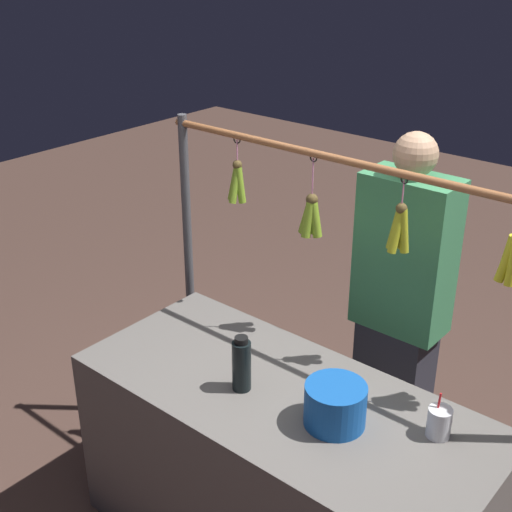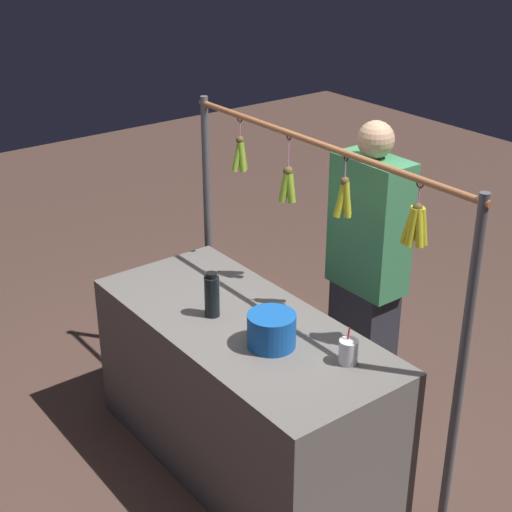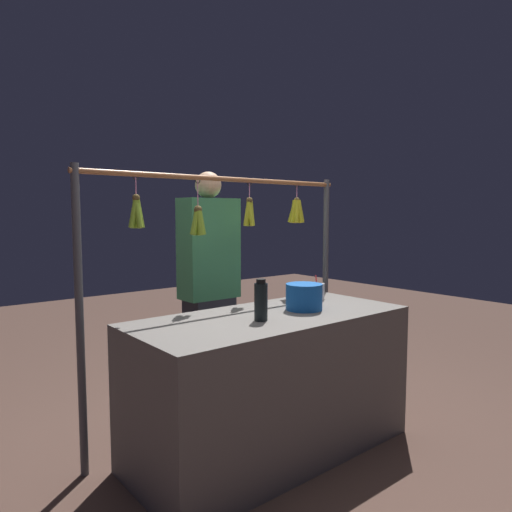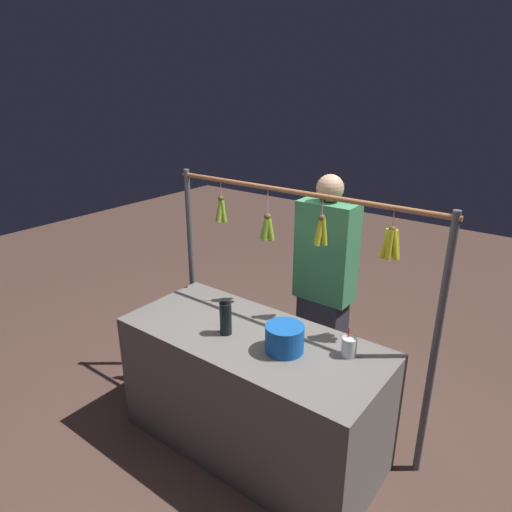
# 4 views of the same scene
# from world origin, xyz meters

# --- Properties ---
(ground_plane) EXTENTS (12.00, 12.00, 0.00)m
(ground_plane) POSITION_xyz_m (0.00, 0.00, 0.00)
(ground_plane) COLOR #4F372F
(market_counter) EXTENTS (1.70, 0.75, 0.84)m
(market_counter) POSITION_xyz_m (0.00, 0.00, 0.42)
(market_counter) COLOR #66605B
(market_counter) RESTS_ON ground
(display_rack) EXTENTS (2.00, 0.12, 1.70)m
(display_rack) POSITION_xyz_m (-0.02, -0.45, 1.18)
(display_rack) COLOR #4C4C51
(display_rack) RESTS_ON ground
(water_bottle) EXTENTS (0.08, 0.08, 0.24)m
(water_bottle) POSITION_xyz_m (0.15, 0.08, 0.95)
(water_bottle) COLOR black
(water_bottle) RESTS_ON market_counter
(blue_bucket) EXTENTS (0.23, 0.23, 0.16)m
(blue_bucket) POSITION_xyz_m (-0.25, 0.02, 0.92)
(blue_bucket) COLOR #1655AD
(blue_bucket) RESTS_ON market_counter
(drink_cup) EXTENTS (0.09, 0.09, 0.17)m
(drink_cup) POSITION_xyz_m (-0.58, -0.16, 0.90)
(drink_cup) COLOR silver
(drink_cup) RESTS_ON market_counter
(vendor_person) EXTENTS (0.41, 0.22, 1.74)m
(vendor_person) POSITION_xyz_m (-0.07, -0.77, 0.86)
(vendor_person) COLOR #2D2D38
(vendor_person) RESTS_ON ground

